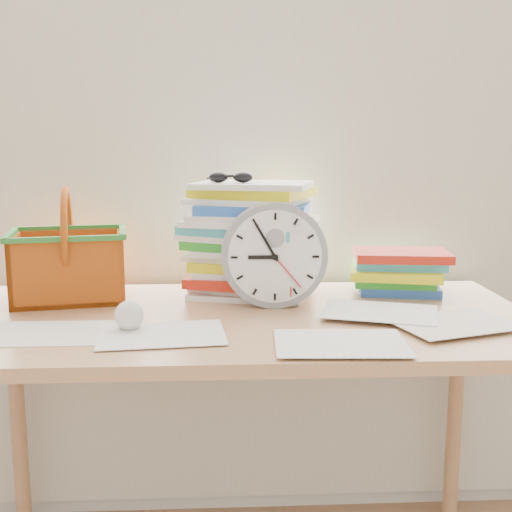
{
  "coord_description": "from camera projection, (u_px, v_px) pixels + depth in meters",
  "views": [
    {
      "loc": [
        -0.04,
        0.11,
        1.16
      ],
      "look_at": [
        0.03,
        1.6,
        0.89
      ],
      "focal_mm": 45.0,
      "sensor_mm": 36.0,
      "label": 1
    }
  ],
  "objects": [
    {
      "name": "desk",
      "position": [
        243.0,
        345.0,
        1.55
      ],
      "size": [
        1.4,
        0.7,
        0.75
      ],
      "color": "tan",
      "rests_on": "ground"
    },
    {
      "name": "book_stack",
      "position": [
        398.0,
        271.0,
        1.77
      ],
      "size": [
        0.3,
        0.25,
        0.12
      ],
      "primitive_type": null,
      "rotation": [
        0.0,
        0.0,
        -0.16
      ],
      "color": "white",
      "rests_on": "desk"
    },
    {
      "name": "crumpled_ball",
      "position": [
        129.0,
        315.0,
        1.41
      ],
      "size": [
        0.07,
        0.07,
        0.07
      ],
      "primitive_type": "sphere",
      "color": "white",
      "rests_on": "desk"
    },
    {
      "name": "curtain",
      "position": [
        238.0,
        92.0,
        1.82
      ],
      "size": [
        2.4,
        0.01,
        2.5
      ],
      "primitive_type": "cube",
      "color": "silver",
      "rests_on": "room_shell"
    },
    {
      "name": "scattered_papers",
      "position": [
        243.0,
        312.0,
        1.54
      ],
      "size": [
        1.26,
        0.42,
        0.02
      ],
      "primitive_type": null,
      "color": "white",
      "rests_on": "desk"
    },
    {
      "name": "clock",
      "position": [
        274.0,
        255.0,
        1.6
      ],
      "size": [
        0.26,
        0.05,
        0.26
      ],
      "primitive_type": "cylinder",
      "rotation": [
        1.57,
        0.0,
        0.0
      ],
      "color": "gray",
      "rests_on": "desk"
    },
    {
      "name": "paper_stack",
      "position": [
        250.0,
        238.0,
        1.74
      ],
      "size": [
        0.42,
        0.38,
        0.3
      ],
      "primitive_type": null,
      "rotation": [
        0.0,
        0.0,
        -0.34
      ],
      "color": "white",
      "rests_on": "desk"
    },
    {
      "name": "basket",
      "position": [
        68.0,
        245.0,
        1.67
      ],
      "size": [
        0.32,
        0.27,
        0.29
      ],
      "primitive_type": null,
      "rotation": [
        0.0,
        0.0,
        0.17
      ],
      "color": "#C55813",
      "rests_on": "desk"
    },
    {
      "name": "sunglasses",
      "position": [
        231.0,
        177.0,
        1.67
      ],
      "size": [
        0.15,
        0.13,
        0.03
      ],
      "primitive_type": null,
      "rotation": [
        0.0,
        0.0,
        -0.13
      ],
      "color": "black",
      "rests_on": "paper_stack"
    }
  ]
}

